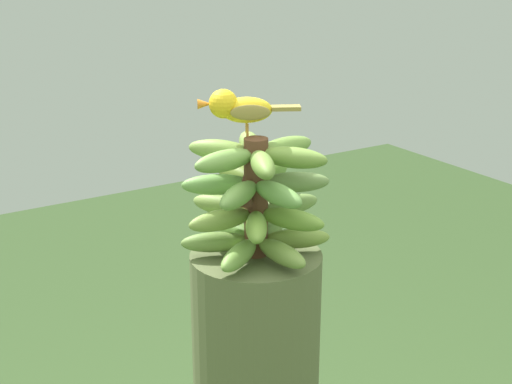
{
  "coord_description": "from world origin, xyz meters",
  "views": [
    {
      "loc": [
        1.15,
        -0.72,
        1.85
      ],
      "look_at": [
        0.0,
        0.0,
        1.39
      ],
      "focal_mm": 51.82,
      "sensor_mm": 36.0,
      "label": 1
    }
  ],
  "objects": [
    {
      "name": "perched_bird",
      "position": [
        -0.04,
        -0.01,
        1.55
      ],
      "size": [
        0.11,
        0.18,
        0.09
      ],
      "color": "#C68933",
      "rests_on": "banana_bunch"
    },
    {
      "name": "banana_bunch",
      "position": [
        0.0,
        -0.0,
        1.38
      ],
      "size": [
        0.3,
        0.29,
        0.24
      ],
      "color": "brown",
      "rests_on": "banana_tree"
    }
  ]
}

